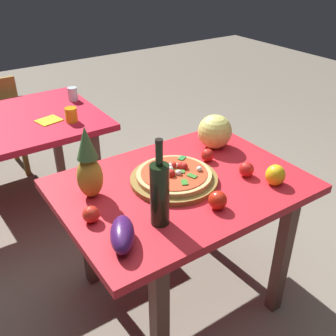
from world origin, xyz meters
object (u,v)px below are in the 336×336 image
object	(u,v)px
pineapple_left	(89,166)
wine_bottle	(160,193)
tomato_by_bottle	(91,214)
napkin_folded	(49,120)
pizza_board	(174,179)
eggplant	(122,234)
pizza	(174,174)
background_table	(13,135)
melon	(215,132)
drinking_glass_water	(72,94)
tomato_near_board	(207,155)
drinking_glass_juice	(71,115)
bell_pepper	(275,175)
display_table	(181,200)
tomato_beside_pepper	(246,169)
tomato_at_corner	(218,200)

from	to	relation	value
pineapple_left	wine_bottle	bearing A→B (deg)	-65.92
tomato_by_bottle	napkin_folded	distance (m)	1.11
pizza_board	eggplant	xyz separation A→B (m)	(-0.40, -0.25, 0.03)
pizza	background_table	bearing A→B (deg)	111.12
pizza	pineapple_left	world-z (taller)	pineapple_left
pizza_board	melon	size ratio (longest dim) A/B	2.23
pizza_board	drinking_glass_water	world-z (taller)	drinking_glass_water
pizza_board	tomato_near_board	xyz separation A→B (m)	(0.26, 0.07, 0.02)
melon	drinking_glass_juice	bearing A→B (deg)	123.89
tomato_by_bottle	napkin_folded	bearing A→B (deg)	79.54
pizza_board	wine_bottle	bearing A→B (deg)	-135.07
bell_pepper	display_table	bearing A→B (deg)	144.86
wine_bottle	pineapple_left	world-z (taller)	wine_bottle
pineapple_left	tomato_beside_pepper	size ratio (longest dim) A/B	4.64
tomato_beside_pepper	tomato_near_board	bearing A→B (deg)	105.44
tomato_at_corner	background_table	bearing A→B (deg)	108.48
pizza_board	tomato_at_corner	distance (m)	0.28
drinking_glass_juice	pineapple_left	bearing A→B (deg)	-106.18
bell_pepper	pizza	bearing A→B (deg)	143.84
pineapple_left	background_table	bearing A→B (deg)	94.29
pineapple_left	napkin_folded	bearing A→B (deg)	82.40
pizza	eggplant	bearing A→B (deg)	-148.36
pineapple_left	eggplant	bearing A→B (deg)	-95.98
pizza	pineapple_left	bearing A→B (deg)	163.70
pineapple_left	drinking_glass_juice	distance (m)	0.87
background_table	tomato_at_corner	xyz separation A→B (m)	(0.48, -1.43, 0.14)
eggplant	napkin_folded	distance (m)	1.29
pizza_board	wine_bottle	world-z (taller)	wine_bottle
pizza	melon	xyz separation A→B (m)	(0.38, 0.17, 0.05)
tomato_by_bottle	tomato_at_corner	world-z (taller)	tomato_at_corner
tomato_at_corner	tomato_beside_pepper	distance (m)	0.31
tomato_at_corner	drinking_glass_juice	size ratio (longest dim) A/B	0.88
wine_bottle	bell_pepper	world-z (taller)	wine_bottle
display_table	drinking_glass_juice	world-z (taller)	drinking_glass_juice
drinking_glass_juice	tomato_beside_pepper	bearing A→B (deg)	-67.76
bell_pepper	melon	bearing A→B (deg)	89.01
tomato_beside_pepper	background_table	bearing A→B (deg)	120.21
background_table	eggplant	size ratio (longest dim) A/B	5.50
display_table	eggplant	size ratio (longest dim) A/B	5.66
background_table	wine_bottle	distance (m)	1.42
melon	tomato_near_board	xyz separation A→B (m)	(-0.13, -0.10, -0.06)
melon	tomato_beside_pepper	xyz separation A→B (m)	(-0.07, -0.32, -0.06)
background_table	wine_bottle	bearing A→B (deg)	-80.71
tomato_at_corner	tomato_near_board	xyz separation A→B (m)	(0.22, 0.34, -0.01)
eggplant	tomato_by_bottle	bearing A→B (deg)	102.14
background_table	bell_pepper	bearing A→B (deg)	-60.13
pizza	bell_pepper	size ratio (longest dim) A/B	3.50
melon	wine_bottle	bearing A→B (deg)	-147.11
eggplant	tomato_at_corner	xyz separation A→B (m)	(0.44, -0.02, -0.01)
pizza_board	background_table	bearing A→B (deg)	111.04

